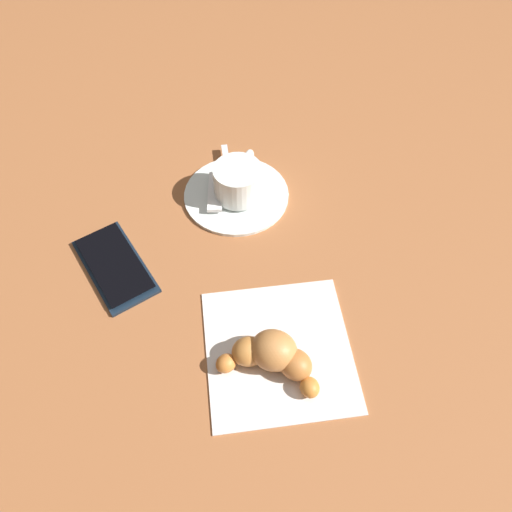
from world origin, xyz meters
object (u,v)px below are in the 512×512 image
croissant (272,356)px  cell_phone (115,265)px  saucer (236,194)px  sugar_packet (215,192)px  teaspoon (230,186)px  napkin (281,349)px  espresso_cup (238,180)px

croissant → cell_phone: croissant is taller
croissant → saucer: bearing=0.0°
saucer → sugar_packet: bearing=86.9°
sugar_packet → croissant: bearing=15.8°
teaspoon → croissant: size_ratio=1.14×
sugar_packet → croissant: (-0.26, -0.03, 0.01)m
napkin → croissant: (-0.01, 0.01, 0.02)m
sugar_packet → croissant: size_ratio=0.63×
napkin → croissant: size_ratio=1.50×
espresso_cup → sugar_packet: size_ratio=1.19×
saucer → croissant: size_ratio=1.31×
espresso_cup → teaspoon: size_ratio=0.66×
espresso_cup → sugar_packet: (0.00, 0.03, -0.02)m
teaspoon → sugar_packet: bearing=106.0°
sugar_packet → cell_phone: (-0.10, 0.14, -0.01)m
cell_phone → saucer: bearing=-61.1°
saucer → napkin: saucer is taller
napkin → cell_phone: cell_phone is taller
saucer → napkin: (-0.24, -0.01, -0.00)m
sugar_packet → napkin: 0.25m
croissant → sugar_packet: bearing=6.4°
saucer → teaspoon: teaspoon is taller
espresso_cup → teaspoon: bearing=44.0°
sugar_packet → croissant: 0.26m
napkin → cell_phone: (0.15, 0.18, 0.00)m
sugar_packet → napkin: size_ratio=0.42×
espresso_cup → cell_phone: size_ratio=0.58×
espresso_cup → napkin: 0.24m
napkin → cell_phone: bearing=50.9°
napkin → croissant: 0.03m
saucer → cell_phone: 0.20m
saucer → espresso_cup: bearing=-129.4°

